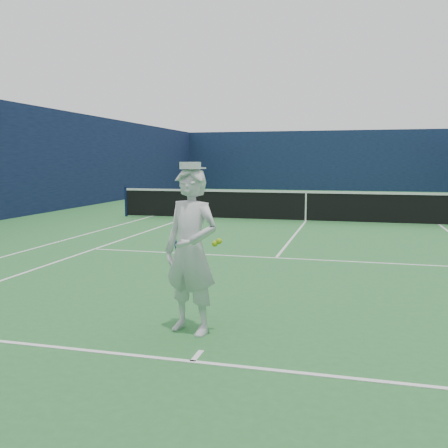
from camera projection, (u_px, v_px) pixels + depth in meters
ground at (305, 222)px, 16.33m from camera, size 80.00×80.00×0.00m
court_markings at (305, 221)px, 16.33m from camera, size 11.03×23.83×0.01m
windscreen_fence at (307, 160)px, 16.08m from camera, size 20.12×36.12×4.00m
tennis_net at (306, 205)px, 16.26m from camera, size 12.88×0.09×1.07m
tennis_player at (191, 251)px, 5.68m from camera, size 0.80×0.69×1.96m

